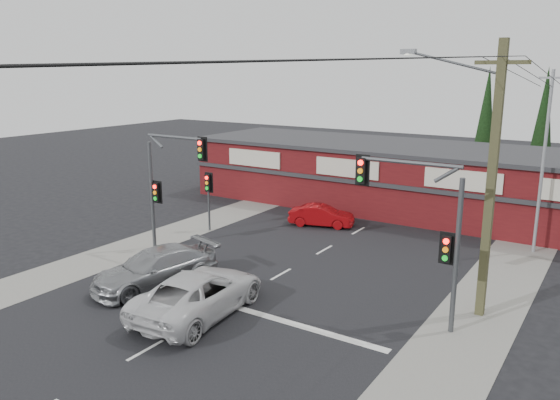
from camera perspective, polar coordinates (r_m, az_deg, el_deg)
The scene contains 18 objects.
ground at distance 22.90m, azimuth -3.21°, elevation -9.59°, with size 120.00×120.00×0.00m, color black.
road_strip at distance 26.82m, azimuth 3.13°, elevation -6.08°, with size 14.00×70.00×0.01m, color black.
verge_left at distance 31.69m, azimuth -10.33°, elevation -3.20°, with size 3.00×70.00×0.02m, color gray.
verge_right at distance 24.05m, azimuth 21.21°, elevation -9.35°, with size 3.00×70.00×0.02m, color gray.
stop_line at distance 20.01m, azimuth 2.51°, elevation -13.10°, with size 6.50×0.35×0.01m, color silver.
white_suv at distance 20.90m, azimuth -8.47°, elevation -9.59°, with size 2.74×5.95×1.65m, color silver.
silver_suv at distance 23.78m, azimuth -12.90°, elevation -6.97°, with size 2.24×5.51×1.60m, color gray.
red_sedan at distance 32.17m, azimuth 4.36°, elevation -1.63°, with size 1.32×3.77×1.24m, color #98090D.
lane_dashes at distance 29.76m, azimuth 6.52°, elevation -4.14°, with size 0.12×54.63×0.01m.
shop_building at distance 37.18m, azimuth 11.10°, elevation 2.59°, with size 27.30×8.40×4.22m.
conifer_near at distance 42.10m, azimuth 20.70°, elevation 7.82°, with size 1.80×1.80×9.25m.
conifer_far at distance 43.46m, azimuth 25.81°, elevation 7.50°, with size 1.80×1.80×9.25m.
traffic_mast_left at distance 27.28m, azimuth -11.78°, elevation 2.53°, with size 3.77×0.27×5.97m.
traffic_mast_right at distance 19.49m, azimuth 14.99°, elevation -1.90°, with size 3.96×0.27×5.97m.
pedestal_signal at distance 30.98m, azimuth -7.48°, elevation 1.10°, with size 0.55×0.27×3.38m.
utility_pole at distance 20.69m, azimuth 20.91°, elevation 2.66°, with size 4.38×0.59×10.00m.
steel_pole at distance 29.49m, azimuth 25.83°, elevation 3.80°, with size 1.20×0.16×9.00m.
power_lines at distance 15.06m, azimuth 17.88°, elevation 13.18°, with size 2.01×29.00×1.22m.
Camera 1 is at (12.52, -16.97, 8.93)m, focal length 35.00 mm.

